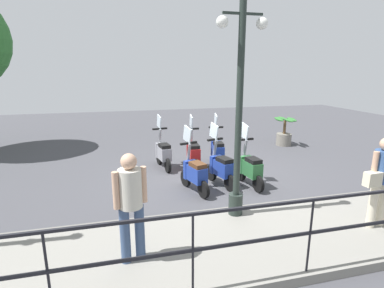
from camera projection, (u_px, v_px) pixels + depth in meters
name	position (u px, v px, depth m)	size (l,w,h in m)	color
ground_plane	(212.00, 177.00, 8.07)	(28.00, 28.00, 0.00)	#424247
promenade_walkway	(269.00, 236.00, 5.09)	(2.20, 20.00, 0.15)	gray
fence_railing	(312.00, 221.00, 3.90)	(0.04, 16.03, 1.07)	black
lamp_post_near	(239.00, 125.00, 5.29)	(0.26, 0.90, 3.92)	#232D28
pedestrian_with_bag	(381.00, 176.00, 5.03)	(0.34, 0.64, 1.59)	beige
pedestrian_distant	(131.00, 200.00, 4.12)	(0.41, 0.47, 1.59)	#384C70
potted_palm	(284.00, 134.00, 11.35)	(1.06, 0.66, 1.05)	slate
scooter_near_0	(250.00, 168.00, 7.33)	(1.23, 0.44, 1.54)	black
scooter_near_1	(221.00, 167.00, 7.36)	(1.21, 0.52, 1.54)	black
scooter_near_2	(194.00, 172.00, 6.98)	(1.21, 0.53, 1.54)	black
scooter_far_0	(217.00, 150.00, 8.88)	(1.23, 0.45, 1.54)	black
scooter_far_1	(193.00, 153.00, 8.65)	(1.23, 0.44, 1.54)	black
scooter_far_2	(163.00, 152.00, 8.68)	(1.23, 0.46, 1.54)	black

